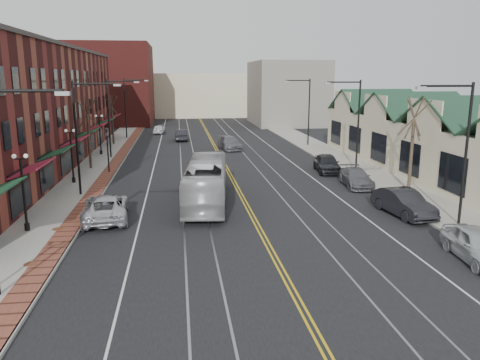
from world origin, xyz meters
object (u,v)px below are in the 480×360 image
object	(u,v)px
transit_bus	(206,182)
parked_suv	(106,207)
parked_car_a	(477,245)
parked_car_b	(403,203)
parked_car_d	(327,163)
parked_car_c	(356,178)

from	to	relation	value
transit_bus	parked_suv	world-z (taller)	transit_bus
parked_suv	parked_car_a	world-z (taller)	parked_car_a
parked_car_b	transit_bus	bearing A→B (deg)	151.98
transit_bus	parked_car_d	size ratio (longest dim) A/B	2.25
parked_car_a	parked_car_c	distance (m)	15.26
transit_bus	parked_suv	distance (m)	6.93
parked_car_d	parked_car_a	bearing A→B (deg)	-81.54
transit_bus	parked_car_c	bearing A→B (deg)	-157.49
transit_bus	parked_car_d	bearing A→B (deg)	-134.97
parked_suv	parked_car_d	world-z (taller)	parked_car_d
transit_bus	parked_car_b	size ratio (longest dim) A/B	2.20
parked_car_b	parked_car_d	distance (m)	13.58
transit_bus	parked_car_c	size ratio (longest dim) A/B	2.25
transit_bus	parked_car_d	world-z (taller)	transit_bus
transit_bus	parked_car_c	distance (m)	12.43
parked_car_a	parked_car_d	distance (m)	20.93
parked_car_b	parked_car_c	bearing A→B (deg)	82.34
parked_car_c	parked_car_d	size ratio (longest dim) A/B	1.00
parked_suv	parked_car_d	xyz separation A→B (m)	(17.62, 12.07, 0.04)
parked_car_a	parked_car_b	bearing A→B (deg)	95.73
parked_suv	parked_car_b	xyz separation A→B (m)	(18.14, -1.50, 0.04)
parked_car_a	parked_car_d	size ratio (longest dim) A/B	0.96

